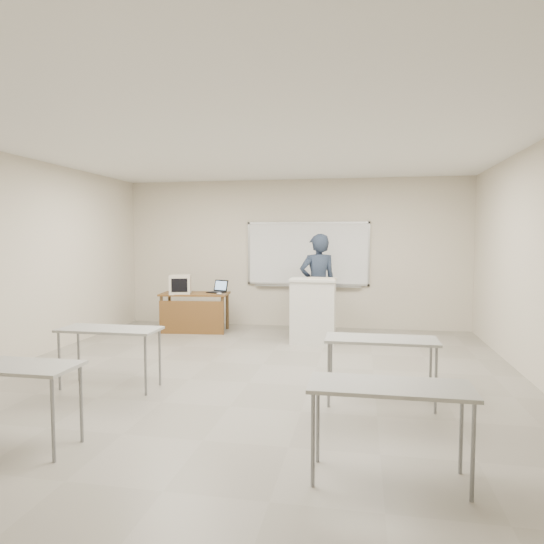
% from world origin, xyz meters
% --- Properties ---
extents(floor, '(7.00, 8.00, 0.01)m').
position_xyz_m(floor, '(0.00, 0.00, -0.01)').
color(floor, gray).
rests_on(floor, ground).
extents(whiteboard, '(2.48, 0.10, 1.31)m').
position_xyz_m(whiteboard, '(0.30, 3.97, 1.48)').
color(whiteboard, white).
rests_on(whiteboard, floor).
extents(student_desks, '(4.40, 2.20, 0.73)m').
position_xyz_m(student_desks, '(-0.00, -1.35, 0.67)').
color(student_desks, gray).
rests_on(student_desks, floor).
extents(instructor_desk, '(1.30, 0.65, 0.75)m').
position_xyz_m(instructor_desk, '(-1.80, 2.99, 0.52)').
color(instructor_desk, brown).
rests_on(instructor_desk, floor).
extents(podium, '(0.79, 0.58, 1.12)m').
position_xyz_m(podium, '(0.56, 2.50, 0.56)').
color(podium, white).
rests_on(podium, floor).
extents(crt_monitor, '(0.39, 0.44, 0.37)m').
position_xyz_m(crt_monitor, '(-2.05, 2.98, 0.93)').
color(crt_monitor, beige).
rests_on(crt_monitor, instructor_desk).
extents(laptop, '(0.32, 0.30, 0.24)m').
position_xyz_m(laptop, '(-1.40, 3.26, 0.81)').
color(laptop, black).
rests_on(laptop, instructor_desk).
extents(mouse, '(0.12, 0.11, 0.04)m').
position_xyz_m(mouse, '(-1.25, 2.90, 0.77)').
color(mouse, silver).
rests_on(mouse, instructor_desk).
extents(keyboard, '(0.51, 0.24, 0.03)m').
position_xyz_m(keyboard, '(0.71, 2.38, 1.13)').
color(keyboard, beige).
rests_on(keyboard, podium).
extents(presenter, '(0.81, 0.68, 1.89)m').
position_xyz_m(presenter, '(0.59, 3.06, 0.95)').
color(presenter, black).
rests_on(presenter, floor).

